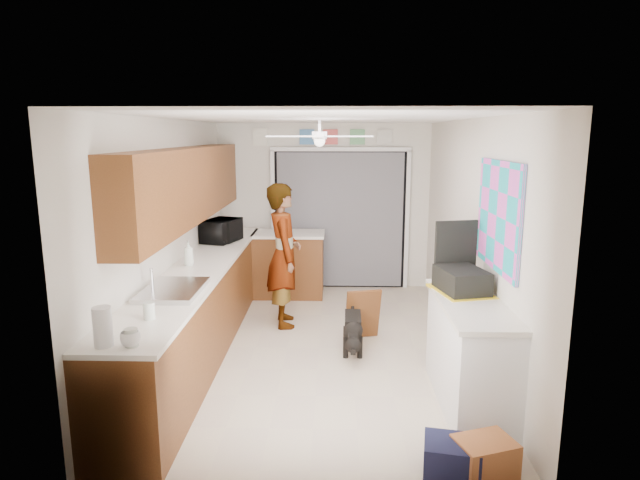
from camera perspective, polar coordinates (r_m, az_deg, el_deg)
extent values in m
plane|color=#C0AF9B|center=(6.08, -0.10, -11.44)|extent=(5.00, 5.00, 0.00)
plane|color=white|center=(5.61, -0.11, 12.83)|extent=(5.00, 5.00, 0.00)
plane|color=silver|center=(8.18, 0.40, 3.56)|extent=(3.20, 0.00, 3.20)
plane|color=silver|center=(3.30, -1.36, -8.17)|extent=(3.20, 0.00, 3.20)
plane|color=silver|center=(5.98, -15.63, 0.27)|extent=(0.00, 5.00, 5.00)
plane|color=silver|center=(5.89, 15.65, 0.11)|extent=(0.00, 5.00, 5.00)
cube|color=brown|center=(6.10, -12.51, -7.14)|extent=(0.60, 4.80, 0.90)
cube|color=white|center=(5.96, -12.61, -2.85)|extent=(0.62, 4.80, 0.04)
cube|color=brown|center=(6.05, -13.90, 5.75)|extent=(0.32, 4.00, 0.80)
cube|color=silver|center=(5.02, -15.38, -5.23)|extent=(0.50, 0.76, 0.06)
cylinder|color=silver|center=(5.06, -17.50, -4.13)|extent=(0.03, 0.03, 0.22)
cube|color=brown|center=(7.87, -3.33, -2.70)|extent=(1.00, 0.60, 0.90)
cube|color=white|center=(7.77, -3.37, 0.66)|extent=(1.04, 0.64, 0.04)
cube|color=black|center=(8.18, 2.14, 2.14)|extent=(2.00, 0.06, 2.10)
cube|color=slate|center=(8.14, 2.14, 2.09)|extent=(1.90, 0.03, 2.05)
cube|color=white|center=(8.20, -5.00, 2.13)|extent=(0.06, 0.04, 2.10)
cube|color=white|center=(8.22, 9.27, 2.05)|extent=(0.06, 0.04, 2.10)
cube|color=white|center=(8.05, 2.20, 9.65)|extent=(2.10, 0.04, 0.06)
cube|color=#4780BE|center=(8.09, -1.40, 10.93)|extent=(0.22, 0.02, 0.22)
cube|color=#E05454|center=(8.08, 1.12, 10.93)|extent=(0.22, 0.02, 0.22)
cube|color=#61AA70|center=(8.08, 4.01, 10.91)|extent=(0.22, 0.02, 0.22)
cube|color=silver|center=(8.11, 6.89, 10.86)|extent=(0.22, 0.02, 0.22)
cube|color=silver|center=(8.15, -6.41, 10.87)|extent=(0.22, 0.02, 0.26)
cube|color=white|center=(4.94, 15.67, -11.75)|extent=(0.50, 1.40, 0.90)
cube|color=white|center=(4.78, 15.85, -6.55)|extent=(0.54, 1.44, 0.04)
cube|color=#E554CC|center=(4.87, 18.48, 2.45)|extent=(0.03, 1.15, 0.95)
cube|color=white|center=(5.81, -0.05, 11.00)|extent=(1.14, 1.14, 0.24)
imported|color=black|center=(7.17, -10.48, 0.99)|extent=(0.51, 0.63, 0.30)
imported|color=silver|center=(5.96, -13.84, -1.37)|extent=(0.13, 0.13, 0.27)
imported|color=white|center=(3.87, -19.58, -9.91)|extent=(0.17, 0.17, 0.11)
cylinder|color=silver|center=(3.86, -19.49, -9.78)|extent=(0.09, 0.09, 0.12)
cylinder|color=silver|center=(4.36, -17.77, -7.19)|extent=(0.11, 0.11, 0.13)
cylinder|color=white|center=(3.91, -22.17, -8.57)|extent=(0.15, 0.15, 0.27)
cube|color=black|center=(5.02, 14.87, -4.16)|extent=(0.47, 0.56, 0.21)
cube|color=yellow|center=(5.05, 14.81, -5.36)|extent=(0.56, 0.67, 0.02)
cube|color=black|center=(5.24, 14.29, -0.68)|extent=(0.42, 0.13, 0.50)
cube|color=#BF653C|center=(4.20, 17.14, -21.21)|extent=(0.47, 0.41, 0.25)
cube|color=#151836|center=(4.16, 13.86, -21.55)|extent=(0.43, 0.38, 0.23)
cube|color=brown|center=(6.24, 4.58, -7.88)|extent=(0.43, 0.25, 0.60)
imported|color=white|center=(6.56, -3.89, -1.63)|extent=(0.53, 0.71, 1.77)
cube|color=black|center=(5.90, 3.51, -9.71)|extent=(0.27, 0.61, 0.48)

